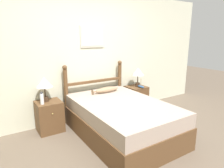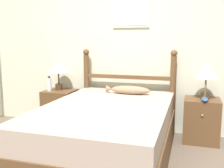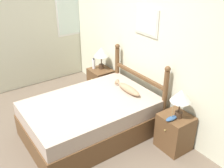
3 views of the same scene
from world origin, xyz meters
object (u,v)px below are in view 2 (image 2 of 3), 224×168
at_px(table_lamp_left, 58,68).
at_px(bottle, 49,84).
at_px(model_boat, 205,99).
at_px(fish_pillow, 129,90).
at_px(table_lamp_right, 206,73).
at_px(bed, 107,132).
at_px(nightstand_right, 201,120).
at_px(nightstand_left, 60,109).

height_order(table_lamp_left, bottle, table_lamp_left).
distance_m(model_boat, fish_pillow, 0.94).
bearing_deg(model_boat, table_lamp_right, 86.19).
relative_size(table_lamp_left, model_boat, 2.10).
xyz_separation_m(bed, fish_pillow, (0.09, 0.66, 0.36)).
bearing_deg(fish_pillow, table_lamp_right, 9.92).
height_order(table_lamp_right, bottle, table_lamp_right).
distance_m(nightstand_right, fish_pillow, 1.00).
bearing_deg(model_boat, nightstand_left, 176.33).
distance_m(table_lamp_left, table_lamp_right, 2.06).
relative_size(table_lamp_left, fish_pillow, 0.75).
bearing_deg(bottle, table_lamp_left, 54.62).
bearing_deg(fish_pillow, bed, -97.45).
distance_m(nightstand_left, model_boat, 2.05).
relative_size(nightstand_left, model_boat, 2.67).
relative_size(nightstand_right, table_lamp_right, 1.27).
relative_size(table_lamp_left, table_lamp_right, 1.00).
xyz_separation_m(table_lamp_right, bottle, (-2.15, -0.07, -0.23)).
bearing_deg(fish_pillow, table_lamp_left, 169.11).
bearing_deg(bed, nightstand_left, 140.28).
bearing_deg(table_lamp_left, nightstand_left, -52.96).
height_order(nightstand_left, model_boat, model_boat).
bearing_deg(table_lamp_right, bed, -141.27).
bearing_deg(bed, nightstand_right, 39.72).
bearing_deg(table_lamp_right, fish_pillow, -170.08).
xyz_separation_m(nightstand_left, table_lamp_left, (-0.03, 0.05, 0.60)).
height_order(table_lamp_left, table_lamp_right, same).
bearing_deg(bottle, nightstand_right, 2.11).
xyz_separation_m(bottle, fish_pillow, (1.21, -0.09, -0.01)).
relative_size(table_lamp_left, bottle, 1.95).
bearing_deg(table_lamp_right, nightstand_left, 179.84).
bearing_deg(bottle, nightstand_left, 32.73).
height_order(table_lamp_left, model_boat, table_lamp_left).
relative_size(table_lamp_right, bottle, 1.95).
bearing_deg(bottle, table_lamp_right, 1.94).
height_order(table_lamp_right, fish_pillow, table_lamp_right).
relative_size(bed, nightstand_left, 3.61).
height_order(bed, nightstand_right, bed).
relative_size(nightstand_left, bottle, 2.48).
bearing_deg(nightstand_left, table_lamp_right, -0.16).
bearing_deg(table_lamp_left, nightstand_right, -1.27).
distance_m(bottle, fish_pillow, 1.21).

